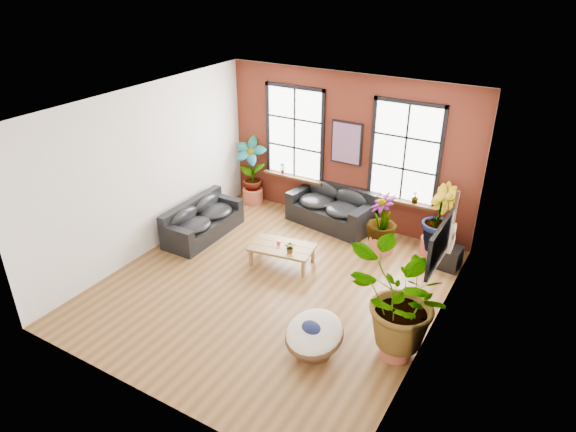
# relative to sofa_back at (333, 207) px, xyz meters

# --- Properties ---
(room) EXTENTS (6.04, 6.54, 3.54)m
(room) POSITION_rel_sofa_back_xyz_m (0.15, -2.79, 1.33)
(room) COLOR brown
(room) RESTS_ON ground
(sofa_back) EXTENTS (2.14, 1.28, 0.92)m
(sofa_back) POSITION_rel_sofa_back_xyz_m (0.00, 0.00, 0.00)
(sofa_back) COLOR black
(sofa_back) RESTS_ON ground
(sofa_left) EXTENTS (0.85, 2.00, 0.79)m
(sofa_left) POSITION_rel_sofa_back_xyz_m (-2.31, -2.01, -0.06)
(sofa_left) COLOR black
(sofa_left) RESTS_ON ground
(coffee_table) EXTENTS (1.39, 0.93, 0.50)m
(coffee_table) POSITION_rel_sofa_back_xyz_m (-0.10, -2.14, -0.05)
(coffee_table) COLOR brown
(coffee_table) RESTS_ON ground
(papasan_chair) EXTENTS (1.16, 1.17, 0.71)m
(papasan_chair) POSITION_rel_sofa_back_xyz_m (1.72, -4.19, -0.05)
(papasan_chair) COLOR #55351E
(papasan_chair) RESTS_ON ground
(poster) EXTENTS (0.74, 0.06, 0.98)m
(poster) POSITION_rel_sofa_back_xyz_m (0.15, 0.25, 1.53)
(poster) COLOR black
(poster) RESTS_ON room
(tv_wall_unit) EXTENTS (0.13, 1.86, 1.20)m
(tv_wall_unit) POSITION_rel_sofa_back_xyz_m (3.08, -2.34, 1.12)
(tv_wall_unit) COLOR black
(tv_wall_unit) RESTS_ON room
(media_box) EXTENTS (0.58, 0.49, 0.45)m
(media_box) POSITION_rel_sofa_back_xyz_m (2.84, -0.54, -0.19)
(media_box) COLOR black
(media_box) RESTS_ON ground
(pot_back_left) EXTENTS (0.59, 0.59, 0.38)m
(pot_back_left) POSITION_rel_sofa_back_xyz_m (-2.28, 0.02, -0.23)
(pot_back_left) COLOR #B5553B
(pot_back_left) RESTS_ON ground
(pot_back_right) EXTENTS (0.63, 0.63, 0.36)m
(pot_back_right) POSITION_rel_sofa_back_xyz_m (2.43, -0.15, -0.24)
(pot_back_right) COLOR #B5553B
(pot_back_right) RESTS_ON ground
(pot_right_wall) EXTENTS (0.54, 0.54, 0.37)m
(pot_right_wall) POSITION_rel_sofa_back_xyz_m (2.86, -3.56, -0.23)
(pot_right_wall) COLOR #B5553B
(pot_right_wall) RESTS_ON ground
(pot_mid) EXTENTS (0.68, 0.68, 0.38)m
(pot_mid) POSITION_rel_sofa_back_xyz_m (1.46, -0.63, -0.23)
(pot_mid) COLOR #B5553B
(pot_mid) RESTS_ON ground
(floor_plant_back_left) EXTENTS (0.94, 0.74, 1.57)m
(floor_plant_back_left) POSITION_rel_sofa_back_xyz_m (-2.32, 0.02, 0.52)
(floor_plant_back_left) COLOR #155122
(floor_plant_back_left) RESTS_ON ground
(floor_plant_back_right) EXTENTS (0.84, 0.94, 1.42)m
(floor_plant_back_right) POSITION_rel_sofa_back_xyz_m (2.47, -0.15, 0.44)
(floor_plant_back_right) COLOR #155122
(floor_plant_back_right) RESTS_ON ground
(floor_plant_right_wall) EXTENTS (1.99, 2.01, 1.69)m
(floor_plant_right_wall) POSITION_rel_sofa_back_xyz_m (2.83, -3.55, 0.59)
(floor_plant_right_wall) COLOR #155122
(floor_plant_right_wall) RESTS_ON ground
(floor_plant_mid) EXTENTS (0.91, 0.91, 1.17)m
(floor_plant_mid) POSITION_rel_sofa_back_xyz_m (1.43, -0.60, 0.31)
(floor_plant_mid) COLOR #155122
(floor_plant_mid) RESTS_ON ground
(table_plant) EXTENTS (0.29, 0.27, 0.25)m
(table_plant) POSITION_rel_sofa_back_xyz_m (0.17, -2.28, 0.12)
(table_plant) COLOR #155122
(table_plant) RESTS_ON coffee_table
(sill_plant_left) EXTENTS (0.17, 0.17, 0.27)m
(sill_plant_left) POSITION_rel_sofa_back_xyz_m (-1.50, 0.20, 0.62)
(sill_plant_left) COLOR #155122
(sill_plant_left) RESTS_ON room
(sill_plant_right) EXTENTS (0.19, 0.19, 0.27)m
(sill_plant_right) POSITION_rel_sofa_back_xyz_m (1.85, 0.20, 0.62)
(sill_plant_right) COLOR #155122
(sill_plant_right) RESTS_ON room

